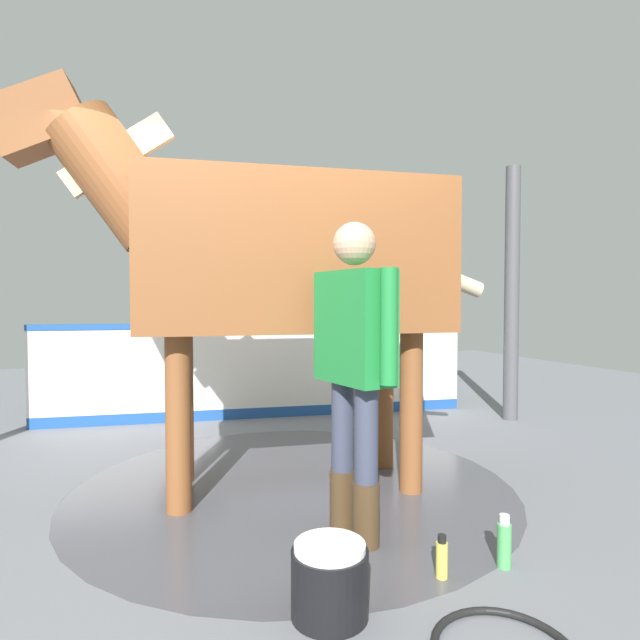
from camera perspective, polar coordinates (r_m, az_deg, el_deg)
ground_plane at (r=3.81m, az=-7.30°, el=-18.50°), size 16.00×16.00×0.02m
wet_patch at (r=3.85m, az=-2.97°, el=-18.06°), size 3.12×3.12×0.00m
barrier_wall at (r=5.86m, az=-6.64°, el=-6.03°), size 0.75×4.83×1.09m
roof_post_far at (r=6.07m, az=20.73°, el=2.75°), size 0.16×0.16×2.83m
horse at (r=3.61m, az=-4.87°, el=7.07°), size 1.30×3.43×2.76m
handler at (r=2.83m, az=3.85°, el=-3.94°), size 0.69×0.31×1.77m
wash_bucket at (r=2.40m, az=1.10°, el=-27.17°), size 0.33×0.33×0.31m
bottle_shampoo at (r=2.75m, az=13.52°, el=-24.56°), size 0.06×0.06×0.21m
bottle_spray at (r=2.92m, az=19.98°, el=-22.47°), size 0.07×0.07×0.26m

